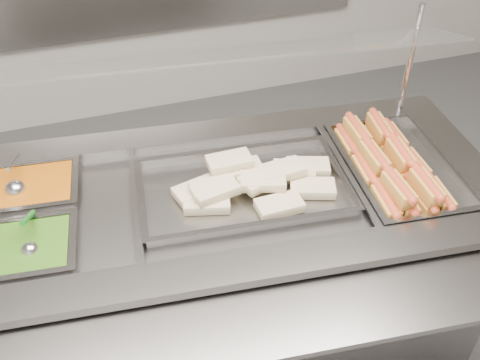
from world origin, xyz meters
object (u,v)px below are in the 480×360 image
object	(u,v)px
steam_counter	(227,276)
ladle	(16,188)
pan_hotdogs	(396,173)
serving_spoon	(30,245)
sneeze_guard	(211,58)
pan_wraps	(243,191)

from	to	relation	value
steam_counter	ladle	xyz separation A→B (m)	(-0.67, 0.21, 0.46)
pan_hotdogs	serving_spoon	distance (m)	1.27
pan_hotdogs	ladle	bearing A→B (deg)	168.04
pan_hotdogs	serving_spoon	size ratio (longest dim) A/B	3.22
sneeze_guard	serving_spoon	distance (m)	0.81
steam_counter	pan_hotdogs	world-z (taller)	pan_hotdogs
steam_counter	pan_wraps	world-z (taller)	pan_wraps
pan_wraps	ladle	size ratio (longest dim) A/B	3.58
sneeze_guard	ladle	world-z (taller)	sneeze_guard
pan_hotdogs	serving_spoon	xyz separation A→B (m)	(-1.26, -0.01, 0.05)
pan_hotdogs	sneeze_guard	bearing A→B (deg)	154.46
pan_wraps	ladle	world-z (taller)	ladle
ladle	pan_hotdogs	bearing A→B (deg)	-11.96
sneeze_guard	serving_spoon	world-z (taller)	sneeze_guard
steam_counter	pan_hotdogs	xyz separation A→B (m)	(0.63, -0.07, 0.41)
steam_counter	ladle	distance (m)	0.84
serving_spoon	pan_hotdogs	bearing A→B (deg)	0.63
ladle	pan_wraps	bearing A→B (deg)	-16.21
ladle	serving_spoon	world-z (taller)	serving_spoon
sneeze_guard	ladle	distance (m)	0.79
sneeze_guard	pan_hotdogs	xyz separation A→B (m)	(0.60, -0.29, -0.41)
ladle	serving_spoon	size ratio (longest dim) A/B	1.11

